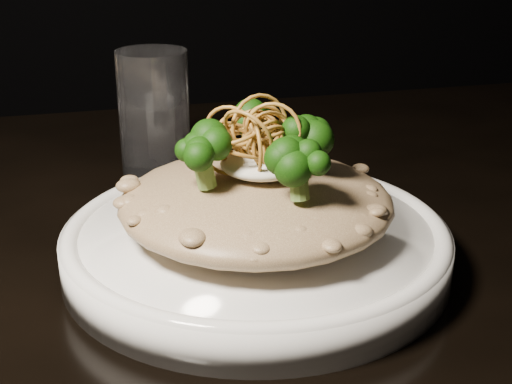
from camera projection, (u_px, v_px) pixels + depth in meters
The scene contains 7 objects.
table at pixel (200, 335), 0.57m from camera, with size 1.10×0.80×0.75m.
plate at pixel (256, 246), 0.50m from camera, with size 0.27×0.27×0.03m, color white.
risotto at pixel (256, 202), 0.49m from camera, with size 0.19×0.19×0.04m, color brown.
broccoli at pixel (257, 144), 0.47m from camera, with size 0.12×0.12×0.04m, color black, non-canonical shape.
cheese at pixel (262, 164), 0.48m from camera, with size 0.06×0.06×0.02m, color white.
shallots at pixel (251, 129), 0.47m from camera, with size 0.05×0.05×0.03m, color #90561E, non-canonical shape.
drinking_glass at pixel (154, 113), 0.66m from camera, with size 0.07×0.07×0.12m, color white.
Camera 1 is at (-0.08, -0.48, 0.99)m, focal length 50.00 mm.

